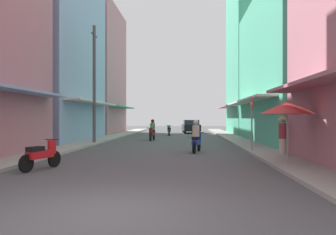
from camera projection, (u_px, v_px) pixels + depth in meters
name	position (u px, v px, depth m)	size (l,w,h in m)	color
ground_plane	(167.00, 143.00, 22.46)	(90.52, 90.52, 0.00)	#4C4C4F
sidewalk_left	(93.00, 141.00, 22.76)	(1.60, 49.15, 0.12)	#ADA89E
sidewalk_right	(242.00, 142.00, 22.16)	(1.60, 49.15, 0.12)	#9E9991
building_left_mid	(47.00, 39.00, 24.42)	(7.05, 10.60, 14.96)	#8CA5CC
building_left_far	(90.00, 71.00, 35.02)	(7.05, 9.58, 13.15)	#B7727F
building_right_mid	(300.00, 69.00, 22.00)	(7.05, 13.15, 9.79)	#4CB28C
building_right_far	(261.00, 58.00, 33.66)	(7.05, 9.47, 15.47)	#4CB28C
motorbike_blue	(197.00, 138.00, 16.24)	(0.63, 1.79, 1.58)	black
motorbike_silver	(152.00, 129.00, 33.63)	(0.65, 1.78, 0.96)	black
motorbike_green	(169.00, 130.00, 31.35)	(0.55, 1.81, 0.96)	black
motorbike_maroon	(152.00, 131.00, 24.58)	(0.55, 1.81, 1.58)	black
motorbike_red	(42.00, 154.00, 10.81)	(0.74, 1.74, 0.96)	black
motorbike_black	(194.00, 132.00, 28.52)	(0.55, 1.81, 0.96)	black
parked_car	(191.00, 126.00, 36.55)	(2.10, 4.23, 1.45)	black
pedestrian_midway	(283.00, 134.00, 14.32)	(0.44, 0.44, 1.77)	beige
vendor_umbrella	(287.00, 108.00, 11.63)	(1.91, 1.91, 2.27)	#99999E
utility_pole	(94.00, 84.00, 21.21)	(0.20, 1.20, 7.56)	#4C4C4F
street_sign_no_entry	(252.00, 117.00, 15.59)	(0.07, 0.60, 2.65)	gray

